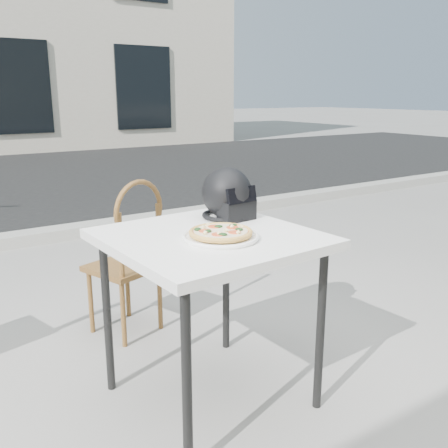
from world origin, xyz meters
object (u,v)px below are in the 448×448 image
plate (221,237)px  helmet (228,196)px  pizza (221,232)px  cafe_chair_main (131,250)px  cafe_table_main (210,250)px

plate → helmet: helmet is taller
plate → helmet: size_ratio=1.50×
pizza → plate: bearing=-109.3°
plate → pizza: size_ratio=1.48×
pizza → cafe_chair_main: cafe_chair_main is taller
helmet → cafe_chair_main: bearing=107.8°
cafe_table_main → plate: 0.13m
cafe_table_main → cafe_chair_main: 0.86m
cafe_table_main → cafe_chair_main: cafe_chair_main is taller
cafe_table_main → cafe_chair_main: bearing=92.8°
pizza → cafe_chair_main: 0.98m
plate → cafe_table_main: bearing=88.4°
cafe_table_main → helmet: (0.24, 0.21, 0.19)m
cafe_table_main → cafe_chair_main: size_ratio=0.94×
plate → pizza: 0.02m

